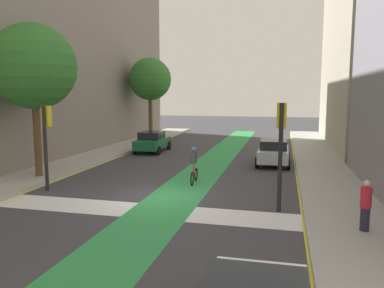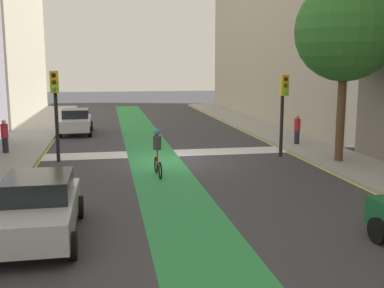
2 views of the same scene
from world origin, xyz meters
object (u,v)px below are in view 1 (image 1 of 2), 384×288
at_px(traffic_signal_near_right, 281,136).
at_px(street_tree_near, 33,67).
at_px(traffic_signal_near_left, 46,131).
at_px(car_green_left_far, 152,141).
at_px(street_tree_far, 150,79).
at_px(cyclist_in_lane, 194,164).
at_px(pedestrian_sidewalk_right_a, 366,205).
at_px(car_silver_right_far, 274,152).

height_order(traffic_signal_near_right, street_tree_near, street_tree_near).
bearing_deg(traffic_signal_near_left, car_green_left_far, 86.55).
bearing_deg(car_green_left_far, street_tree_near, -104.49).
xyz_separation_m(traffic_signal_near_left, street_tree_near, (-1.90, 1.94, 3.02)).
height_order(traffic_signal_near_left, car_green_left_far, traffic_signal_near_left).
relative_size(traffic_signal_near_right, street_tree_near, 0.52).
bearing_deg(street_tree_far, car_green_left_far, -69.02).
relative_size(cyclist_in_lane, street_tree_near, 0.24).
bearing_deg(traffic_signal_near_right, pedestrian_sidewalk_right_a, -36.74).
bearing_deg(car_silver_right_far, traffic_signal_near_right, -87.15).
bearing_deg(cyclist_in_lane, car_silver_right_far, 59.27).
bearing_deg(traffic_signal_near_left, pedestrian_sidewalk_right_a, -11.67).
height_order(car_silver_right_far, street_tree_far, street_tree_far).
bearing_deg(car_silver_right_far, street_tree_near, -149.46).
bearing_deg(street_tree_near, cyclist_in_lane, 5.59).
distance_m(car_silver_right_far, street_tree_far, 15.59).
xyz_separation_m(traffic_signal_near_left, car_green_left_far, (0.73, 12.14, -1.93)).
xyz_separation_m(cyclist_in_lane, street_tree_far, (-7.83, 15.47, 4.75)).
height_order(cyclist_in_lane, pedestrian_sidewalk_right_a, cyclist_in_lane).
height_order(car_silver_right_far, pedestrian_sidewalk_right_a, pedestrian_sidewalk_right_a).
bearing_deg(street_tree_far, traffic_signal_near_right, -57.70).
bearing_deg(pedestrian_sidewalk_right_a, traffic_signal_near_right, 143.26).
bearing_deg(car_green_left_far, street_tree_far, 110.98).
relative_size(traffic_signal_near_right, street_tree_far, 0.54).
xyz_separation_m(traffic_signal_near_right, traffic_signal_near_left, (-10.37, 0.72, -0.14)).
relative_size(car_silver_right_far, pedestrian_sidewalk_right_a, 2.61).
distance_m(cyclist_in_lane, street_tree_far, 17.98).
bearing_deg(pedestrian_sidewalk_right_a, street_tree_near, 162.76).
height_order(traffic_signal_near_right, traffic_signal_near_left, traffic_signal_near_right).
bearing_deg(traffic_signal_near_left, traffic_signal_near_right, -3.97).
xyz_separation_m(car_green_left_far, pedestrian_sidewalk_right_a, (12.28, -14.82, 0.17)).
xyz_separation_m(traffic_signal_near_right, car_green_left_far, (-9.64, 12.86, -2.06)).
relative_size(car_silver_right_far, street_tree_near, 0.54).
bearing_deg(street_tree_far, traffic_signal_near_left, -84.99).
xyz_separation_m(traffic_signal_near_right, street_tree_near, (-12.28, 2.66, 2.88)).
bearing_deg(street_tree_far, pedestrian_sidewalk_right_a, -55.05).
bearing_deg(cyclist_in_lane, pedestrian_sidewalk_right_a, -38.68).
relative_size(traffic_signal_near_left, cyclist_in_lane, 2.09).
bearing_deg(traffic_signal_near_right, street_tree_far, 122.30).
distance_m(traffic_signal_near_right, street_tree_near, 12.89).
xyz_separation_m(traffic_signal_near_left, cyclist_in_lane, (6.23, 2.74, -1.76)).
bearing_deg(traffic_signal_near_right, traffic_signal_near_left, 176.03).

